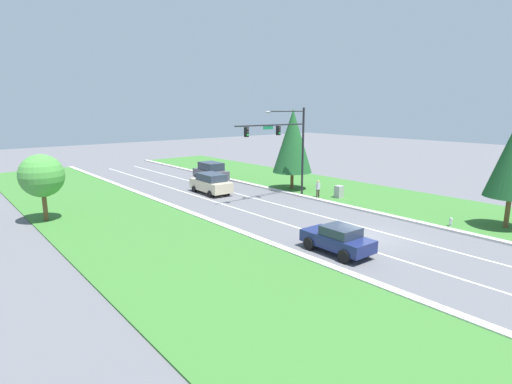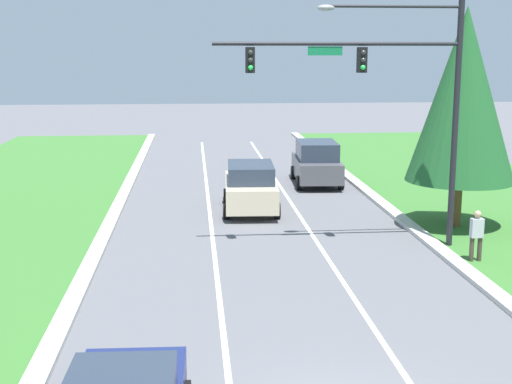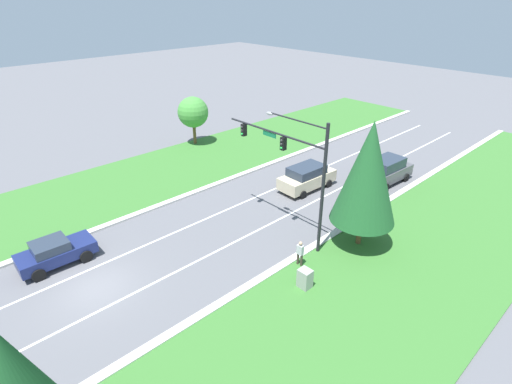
{
  "view_description": "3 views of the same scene",
  "coord_description": "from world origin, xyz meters",
  "views": [
    {
      "loc": [
        -21.13,
        -14.46,
        8.17
      ],
      "look_at": [
        -1.12,
        9.57,
        1.58
      ],
      "focal_mm": 28.0,
      "sensor_mm": 36.0,
      "label": 1
    },
    {
      "loc": [
        -2.43,
        -11.19,
        6.5
      ],
      "look_at": [
        -0.37,
        12.02,
        1.9
      ],
      "focal_mm": 50.0,
      "sensor_mm": 36.0,
      "label": 2
    },
    {
      "loc": [
        18.33,
        -5.27,
        14.51
      ],
      "look_at": [
        -0.14,
        12.07,
        1.6
      ],
      "focal_mm": 28.0,
      "sensor_mm": 36.0,
      "label": 3
    }
  ],
  "objects": [
    {
      "name": "lane_stripe_inner_left",
      "position": [
        -1.8,
        0.0,
        0.0
      ],
      "size": [
        0.14,
        81.0,
        0.01
      ],
      "color": "white",
      "rests_on": "ground_plane"
    },
    {
      "name": "curb_strip_left",
      "position": [
        -5.65,
        0.0,
        0.07
      ],
      "size": [
        0.5,
        90.0,
        0.15
      ],
      "color": "beige",
      "rests_on": "ground_plane"
    },
    {
      "name": "traffic_signal_mast",
      "position": [
        3.88,
        11.4,
        5.47
      ],
      "size": [
        8.02,
        0.41,
        8.22
      ],
      "color": "black",
      "rests_on": "ground_plane"
    },
    {
      "name": "curb_strip_right",
      "position": [
        5.65,
        0.0,
        0.07
      ],
      "size": [
        0.5,
        90.0,
        0.15
      ],
      "color": "beige",
      "rests_on": "ground_plane"
    },
    {
      "name": "utility_cabinet",
      "position": [
        7.75,
        8.27,
        0.59
      ],
      "size": [
        0.7,
        0.6,
        1.18
      ],
      "color": "#9E9E99",
      "rests_on": "ground_plane"
    },
    {
      "name": "conifer_near_right_tree",
      "position": [
        7.34,
        13.98,
        4.95
      ],
      "size": [
        3.94,
        3.94,
        8.11
      ],
      "color": "brown",
      "rests_on": "ground_plane"
    },
    {
      "name": "ground_plane",
      "position": [
        0.0,
        0.0,
        0.0
      ],
      "size": [
        160.0,
        160.0,
        0.0
      ],
      "primitive_type": "plane",
      "color": "#5B5B60"
    },
    {
      "name": "pedestrian",
      "position": [
        6.28,
        9.53,
        0.94
      ],
      "size": [
        0.4,
        0.24,
        1.69
      ],
      "rotation": [
        0.0,
        0.0,
        3.18
      ],
      "color": "#42382D",
      "rests_on": "ground_plane"
    },
    {
      "name": "grass_verge_left",
      "position": [
        -10.9,
        0.0,
        0.04
      ],
      "size": [
        10.0,
        90.0,
        0.08
      ],
      "color": "#38702D",
      "rests_on": "ground_plane"
    },
    {
      "name": "oak_near_left_tree",
      "position": [
        -14.88,
        17.16,
        3.39
      ],
      "size": [
        3.1,
        3.1,
        4.96
      ],
      "color": "brown",
      "rests_on": "ground_plane"
    },
    {
      "name": "graphite_suv",
      "position": [
        3.66,
        23.36,
        1.09
      ],
      "size": [
        2.46,
        4.91,
        2.15
      ],
      "rotation": [
        0.0,
        0.0,
        -0.05
      ],
      "color": "#4C4C51",
      "rests_on": "ground_plane"
    },
    {
      "name": "navy_sedan",
      "position": [
        -3.62,
        -0.74,
        0.84
      ],
      "size": [
        2.15,
        4.29,
        1.63
      ],
      "rotation": [
        0.0,
        0.0,
        -0.03
      ],
      "color": "navy",
      "rests_on": "ground_plane"
    },
    {
      "name": "lane_stripe_inner_right",
      "position": [
        1.8,
        0.0,
        0.0
      ],
      "size": [
        0.14,
        81.0,
        0.01
      ],
      "color": "white",
      "rests_on": "ground_plane"
    },
    {
      "name": "champagne_suv",
      "position": [
        -0.1,
        17.65,
        1.01
      ],
      "size": [
        2.41,
        4.99,
        1.98
      ],
      "rotation": [
        0.0,
        0.0,
        -0.04
      ],
      "color": "beige",
      "rests_on": "ground_plane"
    }
  ]
}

